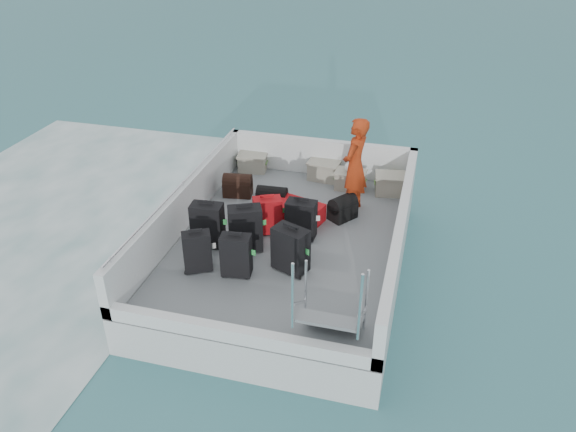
% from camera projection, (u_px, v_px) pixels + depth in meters
% --- Properties ---
extents(ground, '(160.00, 160.00, 0.00)m').
position_uv_depth(ground, '(288.00, 270.00, 9.21)').
color(ground, '#185557').
rests_on(ground, ground).
extents(wake_foam, '(10.00, 10.00, 0.00)m').
position_uv_depth(wake_foam, '(35.00, 230.00, 10.29)').
color(wake_foam, white).
rests_on(wake_foam, ground).
extents(ferry_hull, '(3.60, 5.00, 0.60)m').
position_uv_depth(ferry_hull, '(288.00, 254.00, 9.06)').
color(ferry_hull, silver).
rests_on(ferry_hull, ground).
extents(deck, '(3.30, 4.70, 0.02)m').
position_uv_depth(deck, '(288.00, 238.00, 8.91)').
color(deck, slate).
rests_on(deck, ferry_hull).
extents(deck_fittings, '(3.60, 5.00, 0.90)m').
position_uv_depth(deck_fittings, '(304.00, 231.00, 8.37)').
color(deck_fittings, silver).
rests_on(deck_fittings, deck).
extents(suitcase_0, '(0.46, 0.38, 0.62)m').
position_uv_depth(suitcase_0, '(197.00, 252.00, 8.00)').
color(suitcase_0, black).
rests_on(suitcase_0, deck).
extents(suitcase_1, '(0.50, 0.31, 0.71)m').
position_uv_depth(suitcase_1, '(208.00, 225.00, 8.54)').
color(suitcase_1, black).
rests_on(suitcase_1, deck).
extents(suitcase_3, '(0.45, 0.30, 0.65)m').
position_uv_depth(suitcase_3, '(236.00, 256.00, 7.89)').
color(suitcase_3, black).
rests_on(suitcase_3, deck).
extents(suitcase_4, '(0.57, 0.47, 0.73)m').
position_uv_depth(suitcase_4, '(245.00, 229.00, 8.43)').
color(suitcase_4, black).
rests_on(suitcase_4, deck).
extents(suitcase_5, '(0.51, 0.43, 0.61)m').
position_uv_depth(suitcase_5, '(268.00, 216.00, 8.89)').
color(suitcase_5, '#A90D0D').
rests_on(suitcase_5, deck).
extents(suitcase_6, '(0.58, 0.46, 0.69)m').
position_uv_depth(suitcase_6, '(291.00, 250.00, 7.98)').
color(suitcase_6, black).
rests_on(suitcase_6, deck).
extents(suitcase_7, '(0.47, 0.28, 0.65)m').
position_uv_depth(suitcase_7, '(301.00, 220.00, 8.74)').
color(suitcase_7, black).
rests_on(suitcase_7, deck).
extents(suitcase_8, '(0.90, 0.72, 0.31)m').
position_uv_depth(suitcase_8, '(298.00, 213.00, 9.28)').
color(suitcase_8, '#A90D0D').
rests_on(suitcase_8, deck).
extents(duffel_0, '(0.54, 0.37, 0.32)m').
position_uv_depth(duffel_0, '(238.00, 187.00, 10.06)').
color(duffel_0, black).
rests_on(duffel_0, deck).
extents(duffel_1, '(0.53, 0.33, 0.32)m').
position_uv_depth(duffel_1, '(272.00, 200.00, 9.64)').
color(duffel_1, black).
rests_on(duffel_1, deck).
extents(duffel_2, '(0.50, 0.54, 0.32)m').
position_uv_depth(duffel_2, '(343.00, 210.00, 9.35)').
color(duffel_2, black).
rests_on(duffel_2, deck).
extents(crate_0, '(0.57, 0.43, 0.32)m').
position_uv_depth(crate_0, '(253.00, 163.00, 10.95)').
color(crate_0, '#A19F8C').
rests_on(crate_0, deck).
extents(crate_1, '(0.59, 0.44, 0.33)m').
position_uv_depth(crate_1, '(324.00, 171.00, 10.63)').
color(crate_1, '#A19F8C').
rests_on(crate_1, deck).
extents(crate_2, '(0.54, 0.38, 0.32)m').
position_uv_depth(crate_2, '(350.00, 181.00, 10.29)').
color(crate_2, '#A19F8C').
rests_on(crate_2, deck).
extents(crate_3, '(0.62, 0.47, 0.34)m').
position_uv_depth(crate_3, '(392.00, 185.00, 10.12)').
color(crate_3, '#A19F8C').
rests_on(crate_3, deck).
extents(yellow_bag, '(0.28, 0.26, 0.22)m').
position_uv_depth(yellow_bag, '(394.00, 184.00, 10.27)').
color(yellow_bag, yellow).
rests_on(yellow_bag, deck).
extents(white_bag, '(0.24, 0.24, 0.18)m').
position_uv_depth(white_bag, '(351.00, 169.00, 10.16)').
color(white_bag, white).
rests_on(white_bag, crate_2).
extents(passenger, '(0.54, 0.69, 1.66)m').
position_uv_depth(passenger, '(355.00, 166.00, 9.26)').
color(passenger, red).
rests_on(passenger, deck).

